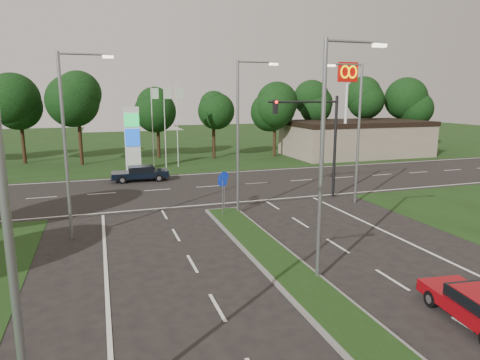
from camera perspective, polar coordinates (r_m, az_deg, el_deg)
name	(u,v)px	position (r m, az deg, el deg)	size (l,w,h in m)	color
verge_far	(150,145)	(63.60, -11.94, 4.63)	(160.00, 50.00, 0.02)	black
cross_road	(196,188)	(33.32, -5.85, -1.00)	(160.00, 12.00, 0.02)	black
median_kerb	(324,304)	(15.37, 11.20, -15.90)	(2.00, 26.00, 0.12)	slate
commercial_building	(356,139)	(52.76, 15.16, 5.36)	(16.00, 9.00, 4.00)	gray
streetlight_median_near	(327,149)	(16.06, 11.50, 4.07)	(2.53, 0.22, 9.00)	gray
streetlight_median_far	(241,129)	(25.19, 0.14, 6.80)	(2.53, 0.22, 9.00)	gray
streetlight_left_near	(19,211)	(8.18, -27.38, -3.73)	(2.53, 0.22, 9.00)	gray
streetlight_left_far	(69,137)	(21.96, -21.87, 5.35)	(2.53, 0.22, 9.00)	gray
streetlight_right_far	(356,126)	(28.62, 15.24, 6.94)	(2.53, 0.22, 9.00)	gray
traffic_signal	(319,131)	(29.53, 10.43, 6.44)	(5.10, 0.42, 7.00)	black
median_signs	(223,185)	(25.76, -2.26, -0.68)	(1.16, 1.76, 2.38)	gray
gas_pylon	(135,137)	(41.18, -13.87, 5.56)	(5.80, 1.26, 8.00)	silver
mcdonalds_sign	(347,86)	(46.98, 14.11, 12.06)	(2.20, 0.47, 10.40)	silver
treeline_far	(164,97)	(48.28, -10.07, 10.82)	(6.00, 6.00, 9.90)	black
red_sedan	(480,307)	(15.65, 29.32, -14.53)	(2.11, 4.18, 1.10)	#9C080F
navy_sedan	(140,173)	(36.52, -13.16, 0.91)	(4.62, 2.02, 1.26)	black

